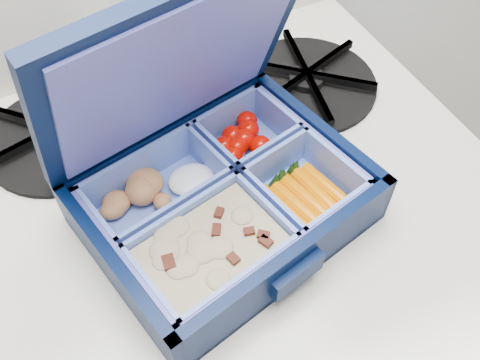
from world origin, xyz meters
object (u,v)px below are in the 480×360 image
stove (230,326)px  bento_box (225,201)px  burner_grate (306,77)px  fork (188,125)px

stove → bento_box: bento_box is taller
stove → burner_grate: bearing=28.4°
bento_box → burner_grate: bento_box is taller
stove → fork: 0.42m
burner_grate → stove: bearing=-151.6°
bento_box → burner_grate: size_ratio=1.46×
bento_box → fork: size_ratio=1.46×
bento_box → fork: (0.02, 0.13, -0.03)m
stove → fork: size_ratio=4.82×
burner_grate → fork: 0.15m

